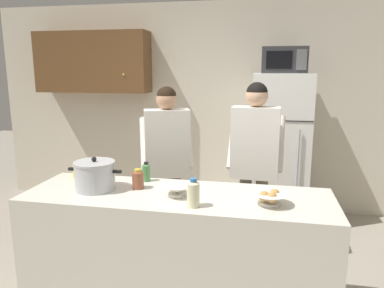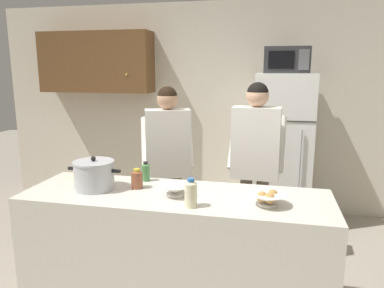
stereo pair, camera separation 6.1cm
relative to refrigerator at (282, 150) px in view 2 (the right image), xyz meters
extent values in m
cube|color=beige|center=(-0.77, 0.45, 0.43)|extent=(6.00, 0.12, 2.60)
cube|color=brown|center=(-2.37, 0.22, 1.00)|extent=(1.47, 0.34, 0.76)
sphere|color=gold|center=(-1.89, 0.05, 0.85)|extent=(0.03, 0.03, 0.03)
cube|color=silver|center=(-0.77, -1.85, -0.41)|extent=(2.18, 0.68, 0.92)
cube|color=white|center=(0.00, 0.00, 0.00)|extent=(0.64, 0.64, 1.74)
cube|color=#333333|center=(0.00, -0.32, 0.38)|extent=(0.63, 0.01, 0.01)
cylinder|color=#B2B2B7|center=(0.18, -0.35, -0.09)|extent=(0.02, 0.02, 0.78)
cube|color=#2D2D30|center=(0.00, -0.02, 1.01)|extent=(0.48, 0.36, 0.28)
cube|color=black|center=(-0.06, -0.20, 1.01)|extent=(0.26, 0.01, 0.18)
cube|color=#59595B|center=(0.17, -0.20, 1.01)|extent=(0.11, 0.01, 0.21)
cylinder|color=#726656|center=(-1.00, -0.98, -0.47)|extent=(0.11, 0.11, 0.79)
cylinder|color=#726656|center=(-1.14, -1.03, -0.47)|extent=(0.11, 0.11, 0.79)
cube|color=white|center=(-1.07, -1.01, 0.24)|extent=(0.46, 0.33, 0.63)
sphere|color=tan|center=(-1.07, -1.01, 0.65)|extent=(0.19, 0.19, 0.19)
sphere|color=black|center=(-1.07, -1.01, 0.67)|extent=(0.18, 0.18, 0.18)
cylinder|color=white|center=(-0.92, -0.83, 0.22)|extent=(0.20, 0.38, 0.48)
cylinder|color=white|center=(-1.30, -0.97, 0.22)|extent=(0.20, 0.38, 0.48)
cylinder|color=#726656|center=(-0.19, -0.98, -0.46)|extent=(0.11, 0.11, 0.81)
cylinder|color=#726656|center=(-0.33, -0.97, -0.46)|extent=(0.11, 0.11, 0.81)
cube|color=white|center=(-0.26, -0.97, 0.27)|extent=(0.44, 0.23, 0.64)
sphere|color=#D8A884|center=(-0.26, -0.97, 0.69)|extent=(0.20, 0.20, 0.20)
sphere|color=black|center=(-0.26, -0.97, 0.71)|extent=(0.19, 0.19, 0.19)
cylinder|color=white|center=(-0.04, -0.87, 0.25)|extent=(0.10, 0.38, 0.49)
cylinder|color=white|center=(-0.46, -0.84, 0.25)|extent=(0.10, 0.38, 0.49)
cylinder|color=silver|center=(-1.38, -1.87, 0.15)|extent=(0.29, 0.29, 0.19)
cylinder|color=silver|center=(-1.38, -1.87, 0.25)|extent=(0.30, 0.30, 0.02)
sphere|color=black|center=(-1.38, -1.87, 0.28)|extent=(0.04, 0.04, 0.04)
cube|color=black|center=(-1.56, -1.87, 0.20)|extent=(0.06, 0.02, 0.02)
cube|color=black|center=(-1.21, -1.87, 0.20)|extent=(0.06, 0.02, 0.02)
cylinder|color=yellow|center=(-1.65, -1.61, 0.10)|extent=(0.09, 0.09, 0.10)
torus|color=yellow|center=(-1.60, -1.61, 0.10)|extent=(0.06, 0.01, 0.06)
cylinder|color=white|center=(-0.13, -1.94, 0.06)|extent=(0.13, 0.13, 0.02)
cone|color=white|center=(-0.13, -1.94, 0.10)|extent=(0.24, 0.24, 0.06)
sphere|color=tan|center=(-0.17, -1.96, 0.11)|extent=(0.07, 0.07, 0.07)
sphere|color=tan|center=(-0.10, -1.91, 0.11)|extent=(0.07, 0.07, 0.07)
sphere|color=tan|center=(-0.12, -1.98, 0.11)|extent=(0.07, 0.07, 0.07)
cylinder|color=white|center=(-0.76, -1.89, 0.06)|extent=(0.12, 0.12, 0.02)
cone|color=white|center=(-0.76, -1.89, 0.10)|extent=(0.22, 0.22, 0.06)
cylinder|color=#4C8C4C|center=(-1.08, -1.60, 0.11)|extent=(0.06, 0.06, 0.13)
cone|color=#4C8C4C|center=(-1.08, -1.60, 0.19)|extent=(0.06, 0.06, 0.02)
cylinder|color=#262626|center=(-1.08, -1.60, 0.19)|extent=(0.03, 0.03, 0.02)
cylinder|color=brown|center=(-1.08, -1.78, 0.11)|extent=(0.09, 0.09, 0.12)
cone|color=brown|center=(-1.08, -1.78, 0.18)|extent=(0.09, 0.09, 0.02)
cylinder|color=gold|center=(-1.08, -1.78, 0.19)|extent=(0.05, 0.05, 0.02)
cylinder|color=beige|center=(-0.61, -2.07, 0.13)|extent=(0.08, 0.08, 0.16)
cone|color=beige|center=(-0.61, -2.07, 0.22)|extent=(0.08, 0.08, 0.02)
cylinder|color=#3372BF|center=(-0.61, -2.07, 0.23)|extent=(0.04, 0.04, 0.02)
camera|label=1|loc=(-0.19, -4.24, 0.92)|focal=34.20mm
camera|label=2|loc=(-0.13, -4.22, 0.92)|focal=34.20mm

